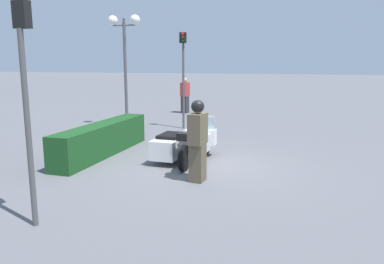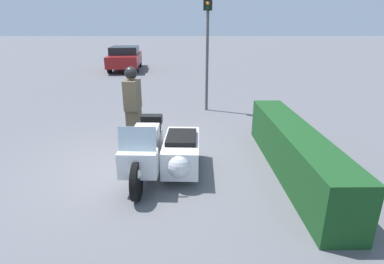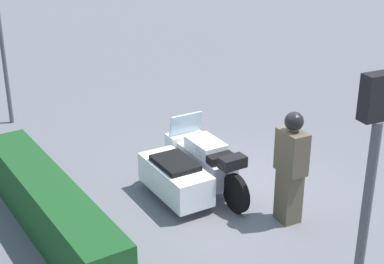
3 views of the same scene
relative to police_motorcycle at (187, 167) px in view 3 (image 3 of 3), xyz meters
name	(u,v)px [view 3 (image 3 of 3)]	position (x,y,z in m)	size (l,w,h in m)	color
ground_plane	(230,197)	(-0.56, -0.50, -0.47)	(160.00, 160.00, 0.00)	slate
police_motorcycle	(187,167)	(0.00, 0.00, 0.00)	(2.49, 1.37, 1.15)	black
officer_rider	(291,165)	(-1.62, -0.83, 0.49)	(0.52, 0.35, 1.82)	brown
hedge_bush_curbside	(50,209)	(-0.04, 2.42, -0.02)	(4.28, 0.66, 0.90)	#19471E
traffic_light_far	(364,206)	(-4.56, 1.05, 1.83)	(0.22, 0.28, 3.50)	#4C4C4C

